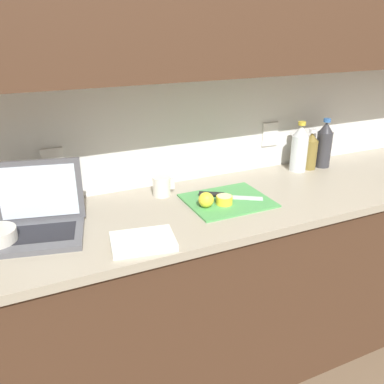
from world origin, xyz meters
name	(u,v)px	position (x,y,z in m)	size (l,w,h in m)	color
ground_plane	(246,351)	(0.00, 0.00, 0.00)	(12.00, 12.00, 0.00)	brown
wall_back	(237,37)	(0.00, 0.23, 1.56)	(5.20, 0.38, 2.60)	white
counter_unit	(255,278)	(0.02, 0.00, 0.46)	(2.51, 0.61, 0.91)	#472D1E
laptop	(39,217)	(-0.91, 0.05, 0.97)	(0.36, 0.31, 0.26)	#515156
cutting_board	(227,200)	(-0.15, 0.00, 0.91)	(0.35, 0.29, 0.01)	#4C9E51
knife	(220,195)	(-0.17, 0.04, 0.92)	(0.25, 0.17, 0.02)	silver
lemon_half_cut	(224,200)	(-0.19, -0.03, 0.93)	(0.07, 0.07, 0.04)	yellow
lemon_whole_beside	(206,200)	(-0.27, -0.03, 0.95)	(0.06, 0.06, 0.06)	yellow
bottle_green_soda	(324,145)	(0.53, 0.19, 1.02)	(0.08, 0.08, 0.26)	#333338
bottle_oil_tall	(310,151)	(0.45, 0.19, 1.00)	(0.07, 0.07, 0.21)	olive
bottle_water_clear	(299,149)	(0.37, 0.19, 1.02)	(0.08, 0.08, 0.26)	silver
measuring_cup	(162,186)	(-0.38, 0.18, 0.95)	(0.10, 0.08, 0.09)	silver
dish_towel	(143,241)	(-0.60, -0.19, 0.92)	(0.22, 0.16, 0.02)	silver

